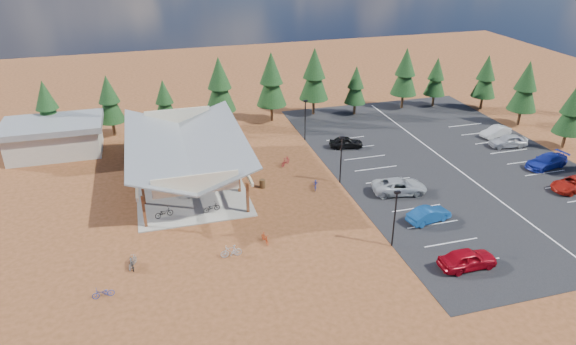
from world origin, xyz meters
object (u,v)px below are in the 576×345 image
(bike_5, at_px, (216,178))
(bike_10, at_px, (103,293))
(outbuilding, at_px, (54,137))
(bike_2, at_px, (157,165))
(bike_7, at_px, (201,144))
(car_6, at_px, (573,184))
(lamp_post_1, at_px, (341,156))
(bike_13, at_px, (231,251))
(bike_15, at_px, (286,161))
(bike_pavilion, at_px, (185,146))
(car_8, at_px, (508,141))
(car_7, at_px, (547,161))
(car_0, at_px, (468,259))
(car_1, at_px, (429,215))
(car_4, at_px, (346,142))
(trash_bin_1, at_px, (247,172))
(lamp_post_0, at_px, (395,215))
(bike_8, at_px, (132,262))
(bike_14, at_px, (316,184))
(bike_6, at_px, (205,160))
(car_9, at_px, (496,132))
(bike_11, at_px, (265,238))
(bike_0, at_px, (164,213))
(bike_1, at_px, (183,194))
(bike_9, at_px, (132,262))
(trash_bin_0, at_px, (262,184))
(bike_3, at_px, (160,153))
(bike_4, at_px, (212,208))
(lamp_post_2, at_px, (305,117))
(car_2, at_px, (400,186))

(bike_5, xyz_separation_m, bike_10, (-10.55, -15.73, -0.18))
(outbuilding, distance_m, bike_2, 13.42)
(bike_7, height_order, car_6, car_6)
(lamp_post_1, height_order, bike_13, lamp_post_1)
(bike_7, height_order, bike_15, bike_7)
(bike_pavilion, bearing_deg, bike_5, -30.82)
(outbuilding, bearing_deg, car_8, -13.82)
(car_7, bearing_deg, outbuilding, -120.38)
(car_0, bearing_deg, car_7, -54.99)
(bike_15, relative_size, car_1, 0.41)
(bike_5, xyz_separation_m, car_0, (16.54, -19.74, 0.24))
(bike_pavilion, bearing_deg, car_4, 9.93)
(trash_bin_1, bearing_deg, lamp_post_0, -61.07)
(bike_pavilion, height_order, lamp_post_0, lamp_post_0)
(bike_5, distance_m, bike_8, 15.18)
(bike_pavilion, height_order, bike_14, bike_pavilion)
(bike_8, relative_size, car_8, 0.39)
(bike_6, distance_m, car_9, 36.18)
(car_4, relative_size, car_6, 0.83)
(trash_bin_1, height_order, bike_5, bike_5)
(bike_7, bearing_deg, bike_11, -163.91)
(lamp_post_0, bearing_deg, bike_15, 103.69)
(car_8, height_order, car_9, car_8)
(bike_0, height_order, bike_1, bike_0)
(bike_9, height_order, bike_14, bike_14)
(lamp_post_0, distance_m, trash_bin_0, 15.51)
(bike_8, bearing_deg, bike_9, 39.68)
(bike_5, bearing_deg, lamp_post_0, -126.70)
(lamp_post_1, distance_m, car_4, 9.49)
(bike_3, distance_m, car_0, 35.43)
(bike_11, bearing_deg, car_6, -8.04)
(bike_4, distance_m, bike_11, 7.18)
(car_0, bearing_deg, bike_15, 20.51)
(bike_15, bearing_deg, lamp_post_2, -77.58)
(bike_9, relative_size, car_8, 0.35)
(bike_3, bearing_deg, bike_11, -155.42)
(trash_bin_1, height_order, bike_6, bike_6)
(bike_0, height_order, bike_14, bike_0)
(bike_pavilion, xyz_separation_m, bike_3, (-2.56, 6.59, -3.26))
(bike_2, xyz_separation_m, bike_14, (15.26, -8.83, -0.06))
(bike_pavilion, relative_size, bike_1, 13.07)
(trash_bin_0, xyz_separation_m, bike_2, (-10.10, 7.28, 0.09))
(car_7, relative_size, car_8, 1.14)
(car_2, bearing_deg, bike_1, 87.42)
(lamp_post_2, distance_m, car_9, 24.08)
(trash_bin_0, bearing_deg, bike_11, -102.13)
(bike_13, bearing_deg, bike_2, -165.81)
(bike_1, relative_size, car_0, 0.32)
(bike_3, relative_size, car_4, 0.39)
(lamp_post_2, relative_size, bike_15, 3.04)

